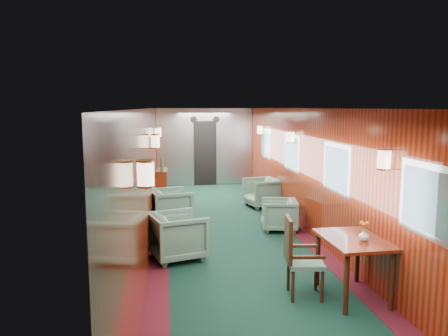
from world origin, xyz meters
The scene contains 12 objects.
room centered at (0.00, 0.00, 1.63)m, with size 12.00×12.10×2.40m.
bulkhead centered at (0.00, 5.91, 1.18)m, with size 2.98×0.17×2.39m.
windows_right centered at (1.49, 0.25, 1.45)m, with size 0.02×8.60×0.80m.
wall_sconces centered at (0.00, 0.57, 1.79)m, with size 2.97×7.97×0.25m.
dining_table centered at (1.13, -2.54, 0.65)m, with size 0.76×1.06×0.78m.
side_chair centered at (0.44, -2.43, 0.56)m, with size 0.52×0.54×1.04m.
credenza centered at (-1.34, 3.63, 0.43)m, with size 0.29×0.93×1.11m.
flower_vase centered at (1.21, -2.65, 0.85)m, with size 0.13×0.13×0.14m, color silver.
armchair_left_near centered at (-1.04, -0.80, 0.38)m, with size 0.80×0.83×0.75m, color #1D453C.
armchair_left_far centered at (-1.12, 1.34, 0.37)m, with size 0.79×0.81×0.74m, color #1D453C.
armchair_right_near centered at (0.99, 0.58, 0.31)m, with size 0.67×0.68×0.62m, color #1D453C.
armchair_right_far centered at (1.11, 2.64, 0.35)m, with size 0.75×0.78×0.71m, color #1D453C.
Camera 1 is at (-1.20, -7.62, 2.42)m, focal length 35.00 mm.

